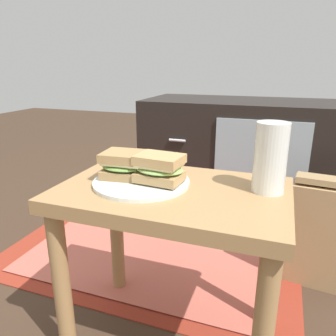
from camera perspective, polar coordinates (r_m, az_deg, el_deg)
name	(u,v)px	position (r m, az deg, el deg)	size (l,w,h in m)	color
ground_plane	(172,336)	(1.05, 0.66, -27.57)	(8.00, 8.00, 0.00)	#3D2B1E
side_table	(172,221)	(0.83, 0.76, -9.37)	(0.56, 0.36, 0.46)	#A37A4C
tv_cabinet	(239,157)	(1.72, 12.44, 1.99)	(0.96, 0.46, 0.58)	black
area_rug	(145,260)	(1.34, -4.12, -15.94)	(1.17, 0.61, 0.01)	maroon
plate	(142,181)	(0.82, -4.59, -2.37)	(0.24, 0.24, 0.01)	silver
sandwich_front	(125,165)	(0.84, -7.57, 0.59)	(0.13, 0.11, 0.07)	#9E7A4C
sandwich_back	(159,168)	(0.79, -1.55, -0.05)	(0.13, 0.10, 0.07)	tan
beer_glass	(270,159)	(0.78, 17.65, 1.46)	(0.08, 0.08, 0.17)	silver
paper_bag	(319,230)	(1.27, 25.18, -9.93)	(0.22, 0.17, 0.40)	tan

